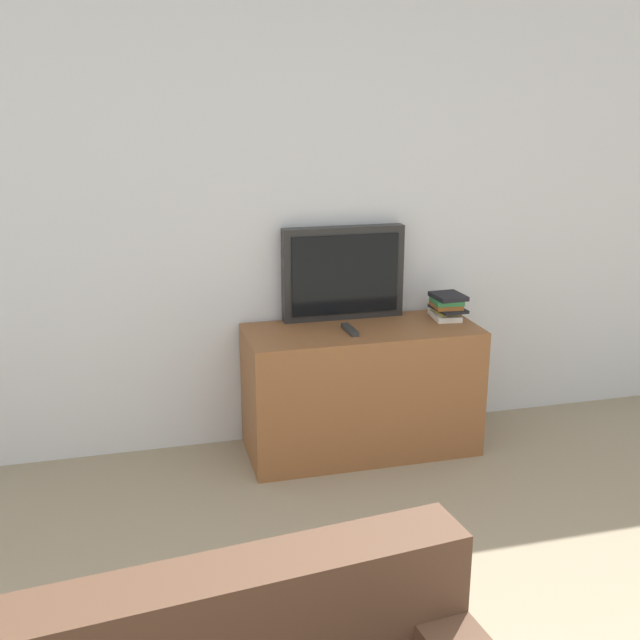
% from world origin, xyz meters
% --- Properties ---
extents(wall_back, '(9.00, 0.06, 2.60)m').
position_xyz_m(wall_back, '(0.00, 3.03, 1.30)').
color(wall_back, silver).
rests_on(wall_back, ground_plane).
extents(tv_stand, '(1.24, 0.51, 0.70)m').
position_xyz_m(tv_stand, '(0.17, 2.72, 0.35)').
color(tv_stand, brown).
rests_on(tv_stand, ground_plane).
extents(television, '(0.67, 0.09, 0.51)m').
position_xyz_m(television, '(0.13, 2.94, 0.95)').
color(television, black).
rests_on(television, tv_stand).
extents(book_stack, '(0.18, 0.24, 0.14)m').
position_xyz_m(book_stack, '(0.68, 2.79, 0.77)').
color(book_stack, silver).
rests_on(book_stack, tv_stand).
extents(remote_on_stand, '(0.05, 0.19, 0.02)m').
position_xyz_m(remote_on_stand, '(0.09, 2.68, 0.71)').
color(remote_on_stand, '#2D2D2D').
rests_on(remote_on_stand, tv_stand).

